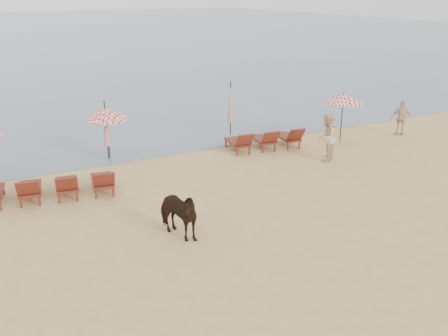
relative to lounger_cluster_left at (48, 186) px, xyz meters
The scene contains 11 objects.
ground 9.08m from the lounger_cluster_left, 57.74° to the right, with size 120.00×120.00×0.00m, color tan.
sea 72.49m from the lounger_cluster_left, 86.17° to the left, with size 160.00×140.00×0.06m, color #51606B.
lounger_cluster_left is the anchor object (origin of this frame).
lounger_cluster_right 8.90m from the lounger_cluster_left, ahead, with size 3.13×2.10×0.64m.
umbrella_open_left_b 4.48m from the lounger_cluster_left, 48.44° to the left, with size 1.63×1.66×2.08m.
umbrella_open_right 12.40m from the lounger_cluster_left, ahead, with size 1.76×1.76×2.14m.
umbrella_closed_left 4.20m from the lounger_cluster_left, 47.95° to the left, with size 0.28×0.28×2.32m.
umbrella_closed_right 9.49m from the lounger_cluster_left, 24.11° to the left, with size 0.30×0.30×2.45m.
cow 4.97m from the lounger_cluster_left, 58.50° to the right, with size 0.75×1.65×1.39m, color black.
beachgoer_right_a 10.22m from the lounger_cluster_left, ahead, with size 0.90×0.70×1.85m, color #DFAE8B.
beachgoer_right_b 15.44m from the lounger_cluster_left, ahead, with size 0.92×0.39×1.58m, color tan.
Camera 1 is at (-6.73, -7.76, 6.32)m, focal length 40.00 mm.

